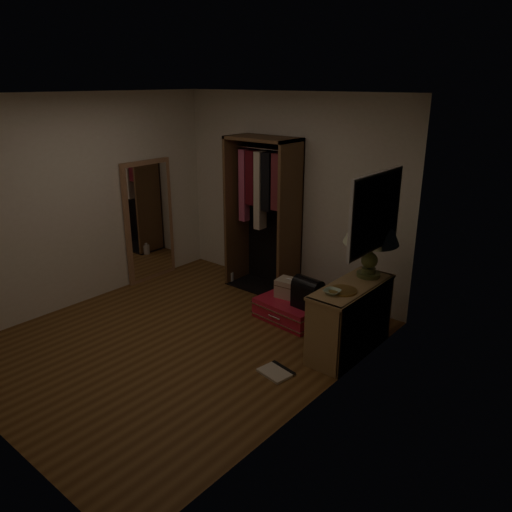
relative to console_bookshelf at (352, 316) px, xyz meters
name	(u,v)px	position (x,y,z in m)	size (l,w,h in m)	color
ground	(180,340)	(-1.54, -1.05, -0.39)	(4.00, 4.00, 0.00)	brown
room_walls	(181,209)	(-1.46, -1.00, 1.11)	(3.52, 4.02, 2.60)	silver
console_bookshelf	(352,316)	(0.00, 0.00, 0.00)	(0.42, 1.12, 0.75)	#9D794C
open_wardrobe	(265,201)	(-1.77, 0.73, 0.83)	(0.95, 0.50, 2.05)	brown
floor_mirror	(149,221)	(-3.24, -0.05, 0.46)	(0.06, 0.80, 1.70)	#9F6E4D
pink_suitcase	(290,310)	(-0.91, 0.16, -0.27)	(0.83, 0.63, 0.24)	red
train_case	(290,288)	(-0.98, 0.24, -0.04)	(0.35, 0.26, 0.24)	#C0AC92
black_bag	(308,292)	(-0.65, 0.14, 0.04)	(0.35, 0.25, 0.37)	black
table_lamp	(372,229)	(0.00, 0.29, 0.89)	(0.64, 0.64, 0.72)	#464F26
brass_tray	(343,291)	(0.00, -0.24, 0.37)	(0.31, 0.31, 0.02)	#A5803F
ceramic_bowl	(332,292)	(-0.05, -0.36, 0.38)	(0.16, 0.16, 0.04)	#A8CAAD
white_jug	(230,276)	(-2.26, 0.55, -0.31)	(0.12, 0.12, 0.19)	silver
floor_book	(277,372)	(-0.31, -0.87, -0.38)	(0.35, 0.30, 0.03)	beige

